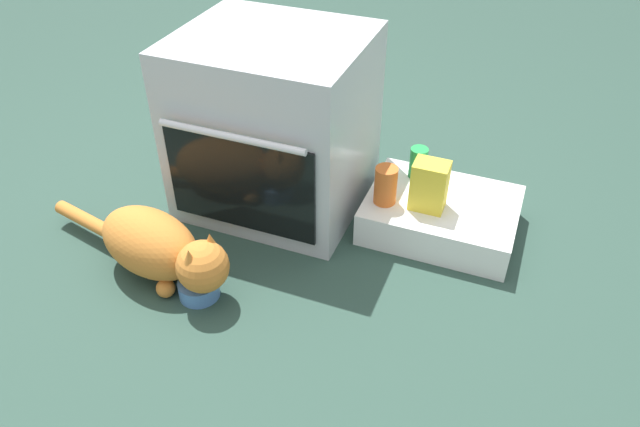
# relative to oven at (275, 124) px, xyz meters

# --- Properties ---
(ground) EXTENTS (8.00, 8.00, 0.00)m
(ground) POSITION_rel_oven_xyz_m (0.06, -0.39, -0.33)
(ground) COLOR #284238
(oven) EXTENTS (0.64, 0.62, 0.66)m
(oven) POSITION_rel_oven_xyz_m (0.00, 0.00, 0.00)
(oven) COLOR #B7BABF
(oven) RESTS_ON ground
(pantry_cabinet) EXTENTS (0.53, 0.40, 0.13)m
(pantry_cabinet) POSITION_rel_oven_xyz_m (0.64, 0.03, -0.26)
(pantry_cabinet) COLOR white
(pantry_cabinet) RESTS_ON ground
(food_bowl) EXTENTS (0.13, 0.13, 0.09)m
(food_bowl) POSITION_rel_oven_xyz_m (-0.01, -0.59, -0.29)
(food_bowl) COLOR #4C7AB7
(food_bowl) RESTS_ON ground
(cat) EXTENTS (0.79, 0.30, 0.24)m
(cat) POSITION_rel_oven_xyz_m (-0.17, -0.55, -0.20)
(cat) COLOR #C6752D
(cat) RESTS_ON ground
(snack_bag) EXTENTS (0.12, 0.09, 0.18)m
(snack_bag) POSITION_rel_oven_xyz_m (0.59, -0.02, -0.11)
(snack_bag) COLOR yellow
(snack_bag) RESTS_ON pantry_cabinet
(sauce_jar) EXTENTS (0.08, 0.08, 0.14)m
(sauce_jar) POSITION_rel_oven_xyz_m (0.44, -0.05, -0.13)
(sauce_jar) COLOR #D16023
(sauce_jar) RESTS_ON pantry_cabinet
(soda_can) EXTENTS (0.07, 0.07, 0.12)m
(soda_can) POSITION_rel_oven_xyz_m (0.51, 0.15, -0.14)
(soda_can) COLOR green
(soda_can) RESTS_ON pantry_cabinet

